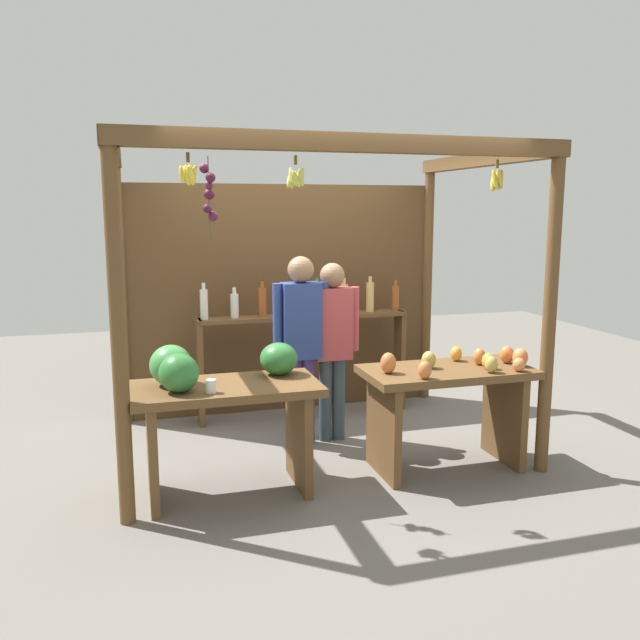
# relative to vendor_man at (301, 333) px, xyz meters

# --- Properties ---
(ground_plane) EXTENTS (12.00, 12.00, 0.00)m
(ground_plane) POSITION_rel_vendor_man_xyz_m (0.10, -0.03, -0.97)
(ground_plane) COLOR slate
(ground_plane) RESTS_ON ground
(market_stall) EXTENTS (3.19, 2.21, 2.48)m
(market_stall) POSITION_rel_vendor_man_xyz_m (0.09, 0.47, 0.48)
(market_stall) COLOR brown
(market_stall) RESTS_ON ground
(fruit_counter_left) EXTENTS (1.29, 0.68, 1.08)m
(fruit_counter_left) POSITION_rel_vendor_man_xyz_m (-0.79, -0.80, -0.27)
(fruit_counter_left) COLOR brown
(fruit_counter_left) RESTS_ON ground
(fruit_counter_right) EXTENTS (1.29, 0.64, 0.95)m
(fruit_counter_right) POSITION_rel_vendor_man_xyz_m (0.96, -0.83, -0.37)
(fruit_counter_right) COLOR brown
(fruit_counter_right) RESTS_ON ground
(bottle_shelf_unit) EXTENTS (2.05, 0.22, 1.35)m
(bottle_shelf_unit) POSITION_rel_vendor_man_xyz_m (0.23, 0.76, -0.14)
(bottle_shelf_unit) COLOR brown
(bottle_shelf_unit) RESTS_ON ground
(vendor_man) EXTENTS (0.48, 0.22, 1.61)m
(vendor_man) POSITION_rel_vendor_man_xyz_m (0.00, 0.00, 0.00)
(vendor_man) COLOR #47367E
(vendor_man) RESTS_ON ground
(vendor_woman) EXTENTS (0.48, 0.21, 1.55)m
(vendor_woman) POSITION_rel_vendor_man_xyz_m (0.28, 0.03, -0.04)
(vendor_woman) COLOR #394A53
(vendor_woman) RESTS_ON ground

